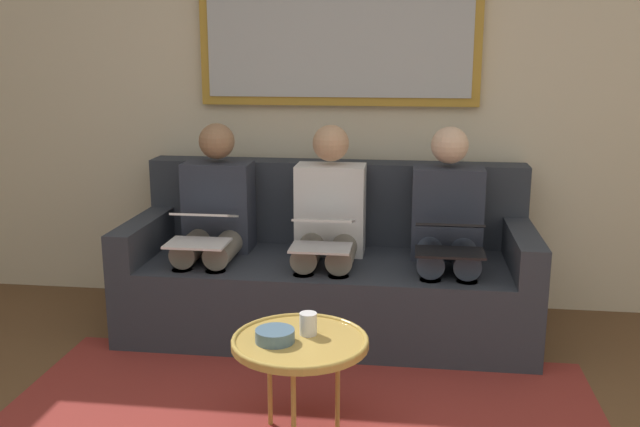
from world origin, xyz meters
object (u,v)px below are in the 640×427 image
(person_left, at_px, (447,228))
(person_right, at_px, (214,221))
(bowl, at_px, (275,336))
(laptop_black, at_px, (450,237))
(laptop_white, at_px, (202,227))
(couch, at_px, (330,272))
(coffee_table, at_px, (300,343))
(laptop_silver, at_px, (323,232))
(person_middle, at_px, (328,224))
(framed_mirror, at_px, (338,47))
(cup, at_px, (308,324))

(person_left, distance_m, person_right, 1.28)
(bowl, bearing_deg, person_left, -120.90)
(laptop_black, bearing_deg, person_right, -10.92)
(laptop_white, bearing_deg, couch, -154.18)
(couch, relative_size, coffee_table, 4.05)
(laptop_black, xyz_separation_m, laptop_white, (1.28, -0.01, 0.01))
(laptop_silver, distance_m, laptop_white, 0.64)
(laptop_black, height_order, person_middle, person_middle)
(coffee_table, height_order, person_right, person_right)
(coffee_table, relative_size, laptop_silver, 1.61)
(framed_mirror, relative_size, laptop_silver, 4.82)
(couch, relative_size, cup, 24.44)
(couch, relative_size, person_right, 1.93)
(couch, distance_m, coffee_table, 1.22)
(laptop_white, bearing_deg, laptop_silver, 179.38)
(person_middle, height_order, laptop_silver, person_middle)
(bowl, bearing_deg, framed_mirror, -92.35)
(couch, bearing_deg, coffee_table, 91.24)
(coffee_table, bearing_deg, person_right, -59.89)
(cup, distance_m, person_right, 1.30)
(cup, distance_m, bowl, 0.15)
(coffee_table, bearing_deg, bowl, 19.26)
(framed_mirror, distance_m, person_left, 1.23)
(bowl, height_order, person_middle, person_middle)
(coffee_table, distance_m, laptop_silver, 0.93)
(bowl, xyz_separation_m, person_right, (0.57, -1.18, 0.16))
(cup, height_order, bowl, cup)
(person_left, relative_size, laptop_white, 3.12)
(person_right, bearing_deg, laptop_silver, 158.83)
(person_left, relative_size, person_right, 1.00)
(framed_mirror, bearing_deg, person_left, 144.47)
(couch, distance_m, person_right, 0.71)
(framed_mirror, distance_m, person_right, 1.23)
(laptop_black, distance_m, person_right, 1.30)
(framed_mirror, height_order, cup, framed_mirror)
(person_left, bearing_deg, couch, -6.13)
(cup, relative_size, person_middle, 0.08)
(laptop_white, bearing_deg, bowl, 121.34)
(framed_mirror, xyz_separation_m, laptop_black, (-0.64, 0.70, -0.93))
(laptop_silver, bearing_deg, bowl, 85.88)
(bowl, height_order, laptop_silver, laptop_silver)
(framed_mirror, height_order, bowl, framed_mirror)
(framed_mirror, distance_m, laptop_silver, 1.16)
(coffee_table, distance_m, person_middle, 1.17)
(laptop_black, bearing_deg, framed_mirror, -47.72)
(laptop_silver, bearing_deg, laptop_white, -0.62)
(bowl, relative_size, laptop_black, 0.46)
(person_middle, bearing_deg, laptop_white, 20.63)
(laptop_white, bearing_deg, cup, 129.05)
(bowl, xyz_separation_m, laptop_black, (-0.71, -0.93, 0.17))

